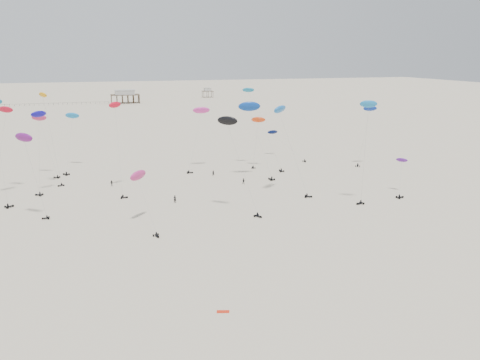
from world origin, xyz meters
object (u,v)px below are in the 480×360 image
object	(u,v)px
pavilion_small	(208,93)
rig_9	(366,135)
spectator_0	(175,203)
pavilion_main	(125,97)
rig_4	(233,139)

from	to	relation	value
pavilion_small	rig_9	world-z (taller)	rig_9
spectator_0	pavilion_small	bearing A→B (deg)	-93.32
pavilion_main	rig_9	world-z (taller)	rig_9
pavilion_main	pavilion_small	distance (m)	76.16
rig_9	spectator_0	xyz separation A→B (m)	(-43.95, 13.03, -16.74)
rig_9	spectator_0	bearing A→B (deg)	63.15
pavilion_small	rig_4	size ratio (longest dim) A/B	0.40
pavilion_small	rig_4	xyz separation A→B (m)	(-61.74, -292.53, 13.39)
rig_4	rig_9	world-z (taller)	rig_9
rig_4	spectator_0	world-z (taller)	rig_4
pavilion_main	pavilion_small	size ratio (longest dim) A/B	2.33
pavilion_small	rig_9	bearing A→B (deg)	-95.78
pavilion_small	rig_9	xyz separation A→B (m)	(-29.97, -295.88, 13.26)
spectator_0	rig_9	bearing A→B (deg)	174.82
pavilion_small	spectator_0	distance (m)	292.37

